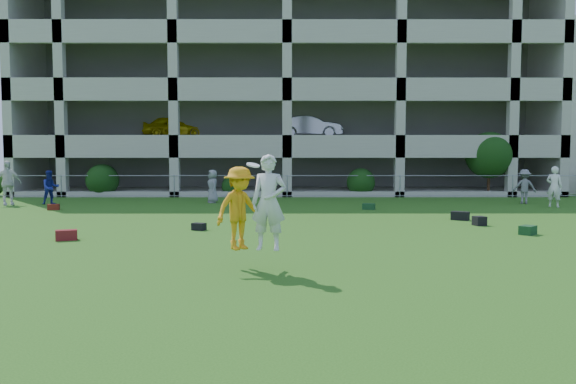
{
  "coord_description": "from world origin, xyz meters",
  "views": [
    {
      "loc": [
        -0.02,
        -10.71,
        2.36
      ],
      "look_at": [
        0.01,
        3.0,
        1.4
      ],
      "focal_mm": 35.0,
      "sensor_mm": 36.0,
      "label": 1
    }
  ],
  "objects_px": {
    "bystander_b": "(7,183)",
    "bystander_f": "(524,187)",
    "bystander_e": "(554,187)",
    "parking_garage": "(287,99)",
    "bystander_a": "(50,187)",
    "frisbee_contest": "(249,206)",
    "bystander_c": "(213,186)",
    "crate_d": "(479,221)"
  },
  "relations": [
    {
      "from": "parking_garage",
      "to": "bystander_b",
      "type": "bearing_deg",
      "value": -133.93
    },
    {
      "from": "bystander_b",
      "to": "bystander_c",
      "type": "bearing_deg",
      "value": -26.86
    },
    {
      "from": "bystander_b",
      "to": "bystander_e",
      "type": "height_order",
      "value": "bystander_b"
    },
    {
      "from": "bystander_e",
      "to": "parking_garage",
      "type": "bearing_deg",
      "value": -14.26
    },
    {
      "from": "bystander_b",
      "to": "crate_d",
      "type": "bearing_deg",
      "value": -54.42
    },
    {
      "from": "bystander_c",
      "to": "bystander_f",
      "type": "distance_m",
      "value": 14.54
    },
    {
      "from": "crate_d",
      "to": "frisbee_contest",
      "type": "xyz_separation_m",
      "value": [
        -7.03,
        -6.88,
        1.14
      ]
    },
    {
      "from": "bystander_e",
      "to": "bystander_c",
      "type": "bearing_deg",
      "value": 28.45
    },
    {
      "from": "bystander_a",
      "to": "bystander_e",
      "type": "height_order",
      "value": "bystander_e"
    },
    {
      "from": "bystander_b",
      "to": "parking_garage",
      "type": "xyz_separation_m",
      "value": [
        12.64,
        13.12,
        5.01
      ]
    },
    {
      "from": "crate_d",
      "to": "parking_garage",
      "type": "height_order",
      "value": "parking_garage"
    },
    {
      "from": "bystander_e",
      "to": "bystander_f",
      "type": "height_order",
      "value": "bystander_e"
    },
    {
      "from": "bystander_a",
      "to": "bystander_b",
      "type": "bearing_deg",
      "value": 156.27
    },
    {
      "from": "bystander_e",
      "to": "frisbee_contest",
      "type": "xyz_separation_m",
      "value": [
        -12.4,
        -13.08,
        0.4
      ]
    },
    {
      "from": "crate_d",
      "to": "bystander_a",
      "type": "bearing_deg",
      "value": 156.29
    },
    {
      "from": "bystander_f",
      "to": "crate_d",
      "type": "height_order",
      "value": "bystander_f"
    },
    {
      "from": "bystander_e",
      "to": "frisbee_contest",
      "type": "distance_m",
      "value": 18.02
    },
    {
      "from": "bystander_c",
      "to": "crate_d",
      "type": "bearing_deg",
      "value": 26.57
    },
    {
      "from": "bystander_c",
      "to": "bystander_f",
      "type": "bearing_deg",
      "value": 65.25
    },
    {
      "from": "bystander_b",
      "to": "bystander_e",
      "type": "distance_m",
      "value": 24.29
    },
    {
      "from": "bystander_c",
      "to": "bystander_e",
      "type": "distance_m",
      "value": 15.27
    },
    {
      "from": "bystander_a",
      "to": "crate_d",
      "type": "bearing_deg",
      "value": -57.16
    },
    {
      "from": "bystander_a",
      "to": "frisbee_contest",
      "type": "distance_m",
      "value": 17.56
    },
    {
      "from": "bystander_b",
      "to": "bystander_f",
      "type": "distance_m",
      "value": 23.69
    },
    {
      "from": "bystander_e",
      "to": "frisbee_contest",
      "type": "relative_size",
      "value": 0.92
    },
    {
      "from": "bystander_c",
      "to": "crate_d",
      "type": "distance_m",
      "value": 12.81
    },
    {
      "from": "bystander_a",
      "to": "bystander_e",
      "type": "relative_size",
      "value": 0.88
    },
    {
      "from": "bystander_b",
      "to": "bystander_f",
      "type": "height_order",
      "value": "bystander_b"
    },
    {
      "from": "bystander_e",
      "to": "bystander_f",
      "type": "bearing_deg",
      "value": -34.24
    },
    {
      "from": "bystander_f",
      "to": "frisbee_contest",
      "type": "bearing_deg",
      "value": 62.93
    },
    {
      "from": "bystander_b",
      "to": "bystander_c",
      "type": "xyz_separation_m",
      "value": [
        9.14,
        1.08,
        -0.22
      ]
    },
    {
      "from": "bystander_f",
      "to": "crate_d",
      "type": "bearing_deg",
      "value": 70.33
    },
    {
      "from": "bystander_c",
      "to": "frisbee_contest",
      "type": "height_order",
      "value": "frisbee_contest"
    },
    {
      "from": "crate_d",
      "to": "frisbee_contest",
      "type": "height_order",
      "value": "frisbee_contest"
    },
    {
      "from": "bystander_a",
      "to": "bystander_c",
      "type": "height_order",
      "value": "bystander_c"
    },
    {
      "from": "bystander_e",
      "to": "parking_garage",
      "type": "height_order",
      "value": "parking_garage"
    },
    {
      "from": "crate_d",
      "to": "frisbee_contest",
      "type": "relative_size",
      "value": 0.18
    },
    {
      "from": "crate_d",
      "to": "parking_garage",
      "type": "xyz_separation_m",
      "value": [
        -6.26,
        20.31,
        5.86
      ]
    },
    {
      "from": "crate_d",
      "to": "parking_garage",
      "type": "bearing_deg",
      "value": 107.14
    },
    {
      "from": "bystander_e",
      "to": "crate_d",
      "type": "distance_m",
      "value": 8.23
    },
    {
      "from": "bystander_e",
      "to": "parking_garage",
      "type": "distance_m",
      "value": 18.99
    },
    {
      "from": "bystander_c",
      "to": "bystander_e",
      "type": "bearing_deg",
      "value": 59.04
    }
  ]
}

